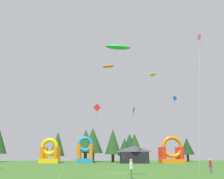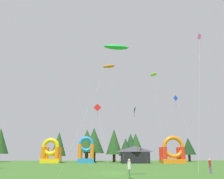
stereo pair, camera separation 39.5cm
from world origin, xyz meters
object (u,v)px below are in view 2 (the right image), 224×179
Objects in this scene: kite_orange_parafoil at (109,66)px; inflatable_yellow_castle at (173,153)px; person_near_camera at (210,165)px; person_midfield at (129,167)px; festival_tent at (135,154)px; kite_lime_parafoil at (153,75)px; kite_pink_diamond at (200,39)px; inflatable_orange_dome at (51,154)px; kite_green_parafoil at (116,47)px; kite_black_diamond at (134,110)px; inflatable_blue_arch at (86,153)px; kite_red_diamond at (97,108)px; kite_blue_diamond at (175,99)px.

kite_orange_parafoil is 26.74m from inflatable_yellow_castle.
kite_orange_parafoil is at bearing 154.44° from person_near_camera.
kite_orange_parafoil is at bearing 5.46° from person_midfield.
festival_tent is at bearing 175.77° from inflatable_yellow_castle.
kite_orange_parafoil is at bearing -158.65° from kite_lime_parafoil.
kite_pink_diamond is 3.41× the size of inflatable_orange_dome.
kite_black_diamond is at bearing 78.53° from kite_green_parafoil.
kite_green_parafoil is 34.23m from kite_black_diamond.
person_near_camera is 0.25× the size of inflatable_blue_arch.
inflatable_orange_dome is at bearing 122.12° from kite_red_diamond.
inflatable_orange_dome is 9.05m from inflatable_blue_arch.
person_near_camera is at bearing -80.39° from kite_black_diamond.
kite_lime_parafoil is at bearing -143.93° from inflatable_yellow_castle.
person_near_camera is 0.24× the size of festival_tent.
kite_green_parafoil is 41.22m from festival_tent.
person_near_camera is at bearing -55.25° from inflatable_orange_dome.
inflatable_yellow_castle is (5.61, 31.83, 1.37)m from person_near_camera.
kite_pink_diamond is 31.48m from inflatable_yellow_castle.
kite_orange_parafoil is (-6.14, -3.01, 9.69)m from kite_black_diamond.
kite_lime_parafoil is at bearing 70.73° from kite_green_parafoil.
kite_green_parafoil is at bearing -101.47° from kite_black_diamond.
kite_black_diamond is 29.52m from person_near_camera.
kite_red_diamond is 1.65× the size of festival_tent.
kite_blue_diamond reaches higher than inflatable_yellow_castle.
kite_black_diamond is 23.65m from kite_pink_diamond.
person_midfield is 39.00m from festival_tent.
kite_orange_parafoil is 3.40× the size of inflatable_blue_arch.
kite_pink_diamond is 12.93× the size of person_near_camera.
kite_blue_diamond is 16.98m from festival_tent.
inflatable_blue_arch is 21.91m from inflatable_yellow_castle.
kite_red_diamond is at bearing 146.12° from kite_pink_diamond.
person_near_camera is 32.35m from inflatable_yellow_castle.
kite_green_parafoil is 0.81× the size of kite_blue_diamond.
inflatable_orange_dome is at bearing 163.54° from kite_lime_parafoil.
kite_green_parafoil reaches higher than inflatable_orange_dome.
inflatable_yellow_castle is 0.96× the size of festival_tent.
kite_green_parafoil reaches higher than inflatable_blue_arch.
inflatable_orange_dome is (-14.84, 41.99, 1.22)m from person_midfield.
inflatable_yellow_castle is at bearing -9.68° from inflatable_blue_arch.
person_near_camera is 32.76m from festival_tent.
kite_red_diamond is 1.82× the size of inflatable_orange_dome.
kite_orange_parafoil is 13.80× the size of person_near_camera.
kite_lime_parafoil reaches higher than kite_black_diamond.
kite_orange_parafoil reaches higher than kite_red_diamond.
kite_pink_diamond is (14.74, 12.78, 8.04)m from kite_green_parafoil.
kite_orange_parafoil is at bearing -40.42° from inflatable_orange_dome.
kite_red_diamond is at bearing -141.64° from kite_lime_parafoil.
person_near_camera is at bearing -119.02° from kite_pink_diamond.
kite_pink_diamond is 1.87× the size of kite_red_diamond.
person_midfield is at bearing -107.89° from kite_lime_parafoil.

